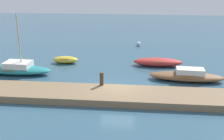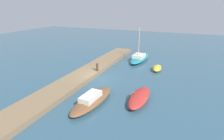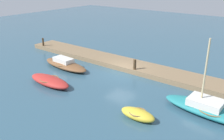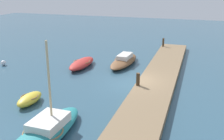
{
  "view_description": "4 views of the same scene",
  "coord_description": "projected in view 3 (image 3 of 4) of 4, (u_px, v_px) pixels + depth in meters",
  "views": [
    {
      "loc": [
        1.39,
        -18.56,
        7.79
      ],
      "look_at": [
        -0.71,
        2.44,
        0.61
      ],
      "focal_mm": 44.18,
      "sensor_mm": 36.0,
      "label": 1
    },
    {
      "loc": [
        17.38,
        9.37,
        8.01
      ],
      "look_at": [
        0.22,
        1.98,
        1.38
      ],
      "focal_mm": 29.58,
      "sensor_mm": 36.0,
      "label": 2
    },
    {
      "loc": [
        -12.41,
        17.53,
        8.55
      ],
      "look_at": [
        -0.63,
        2.24,
        1.12
      ],
      "focal_mm": 39.1,
      "sensor_mm": 36.0,
      "label": 3
    },
    {
      "loc": [
        -19.87,
        -4.55,
        7.79
      ],
      "look_at": [
        -0.16,
        1.79,
        1.13
      ],
      "focal_mm": 44.28,
      "sensor_mm": 36.0,
      "label": 4
    }
  ],
  "objects": [
    {
      "name": "sailboat_teal",
      "position": [
        212.0,
        110.0,
        15.87
      ],
      "size": [
        6.78,
        2.22,
        5.07
      ],
      "rotation": [
        0.0,
        0.0,
        -0.03
      ],
      "color": "teal",
      "rests_on": "ground_plane"
    },
    {
      "name": "rowboat_red",
      "position": [
        50.0,
        81.0,
        20.44
      ],
      "size": [
        4.44,
        1.6,
        0.71
      ],
      "rotation": [
        0.0,
        0.0,
        -0.01
      ],
      "color": "#B72D28",
      "rests_on": "ground_plane"
    },
    {
      "name": "dinghy_yellow",
      "position": [
        138.0,
        114.0,
        15.54
      ],
      "size": [
        2.4,
        1.16,
        0.65
      ],
      "rotation": [
        0.0,
        0.0,
        0.01
      ],
      "color": "gold",
      "rests_on": "ground_plane"
    },
    {
      "name": "mooring_post_west",
      "position": [
        135.0,
        64.0,
        22.5
      ],
      "size": [
        0.27,
        0.27,
        0.95
      ],
      "primitive_type": "cylinder",
      "color": "#47331E",
      "rests_on": "dock_platform"
    },
    {
      "name": "motorboat_brown",
      "position": [
        65.0,
        64.0,
        24.25
      ],
      "size": [
        5.85,
        2.13,
        1.0
      ],
      "rotation": [
        0.0,
        0.0,
        -0.06
      ],
      "color": "brown",
      "rests_on": "ground_plane"
    },
    {
      "name": "dock_platform",
      "position": [
        131.0,
        66.0,
        24.28
      ],
      "size": [
        27.55,
        2.85,
        0.47
      ],
      "primitive_type": "cube",
      "color": "#846B4C",
      "rests_on": "ground_plane"
    },
    {
      "name": "mooring_post_mid_west",
      "position": [
        43.0,
        42.0,
        30.16
      ],
      "size": [
        0.23,
        0.23,
        0.98
      ],
      "primitive_type": "cylinder",
      "color": "#47331E",
      "rests_on": "dock_platform"
    },
    {
      "name": "ground_plane",
      "position": [
        121.0,
        73.0,
        23.1
      ],
      "size": [
        84.0,
        84.0,
        0.0
      ],
      "primitive_type": "plane",
      "color": "#33566B"
    }
  ]
}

